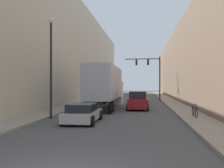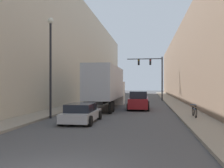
% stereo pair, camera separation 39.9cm
% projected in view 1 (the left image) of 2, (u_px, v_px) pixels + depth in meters
% --- Properties ---
extents(sidewalk_right, '(2.24, 80.00, 0.15)m').
position_uv_depth(sidewalk_right, '(170.00, 102.00, 35.27)').
color(sidewalk_right, gray).
rests_on(sidewalk_right, ground).
extents(sidewalk_left, '(2.24, 80.00, 0.15)m').
position_uv_depth(sidewalk_left, '(90.00, 101.00, 36.76)').
color(sidewalk_left, gray).
rests_on(sidewalk_left, ground).
extents(building_right, '(6.00, 80.00, 11.07)m').
position_uv_depth(building_right, '(200.00, 63.00, 34.76)').
color(building_right, '#846B56').
rests_on(building_right, ground).
extents(building_left, '(6.00, 80.00, 14.87)m').
position_uv_depth(building_left, '(63.00, 51.00, 37.30)').
color(building_left, beige).
rests_on(building_left, ground).
extents(semi_truck, '(2.50, 12.57, 4.26)m').
position_uv_depth(semi_truck, '(106.00, 85.00, 26.26)').
color(semi_truck, '#B2B7C1').
rests_on(semi_truck, ground).
extents(sedan_car, '(2.07, 4.21, 1.24)m').
position_uv_depth(sedan_car, '(83.00, 113.00, 16.26)').
color(sedan_car, '#B7B7BC').
rests_on(sedan_car, ground).
extents(suv_car, '(2.10, 4.83, 1.82)m').
position_uv_depth(suv_car, '(138.00, 101.00, 25.02)').
color(suv_car, maroon).
rests_on(suv_car, ground).
extents(traffic_signal_gantry, '(5.51, 0.35, 6.79)m').
position_uv_depth(traffic_signal_gantry, '(152.00, 71.00, 38.77)').
color(traffic_signal_gantry, black).
rests_on(traffic_signal_gantry, ground).
extents(street_lamp, '(0.44, 0.44, 7.37)m').
position_uv_depth(street_lamp, '(51.00, 54.00, 18.10)').
color(street_lamp, black).
rests_on(street_lamp, ground).
extents(parked_bicycle, '(0.44, 1.82, 0.86)m').
position_uv_depth(parked_bicycle, '(195.00, 112.00, 17.95)').
color(parked_bicycle, black).
rests_on(parked_bicycle, sidewalk_right).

